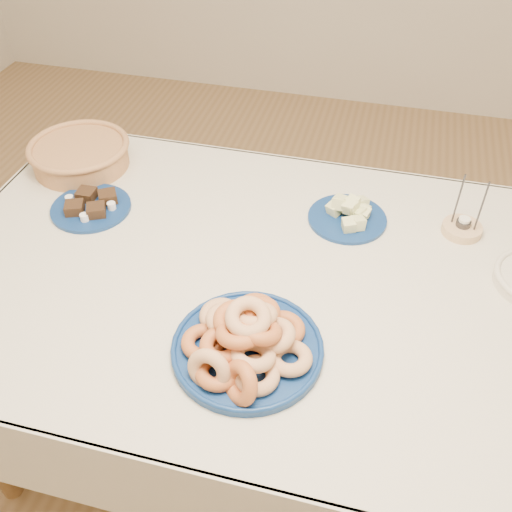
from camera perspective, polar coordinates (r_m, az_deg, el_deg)
name	(u,v)px	position (r m, az deg, el deg)	size (l,w,h in m)	color
ground	(260,430)	(2.05, 0.36, -16.99)	(5.00, 5.00, 0.00)	olive
dining_table	(261,301)	(1.53, 0.47, -4.51)	(1.71, 1.11, 0.75)	brown
donut_platter	(246,342)	(1.25, -1.02, -8.61)	(0.43, 0.43, 0.15)	navy
melon_plate	(349,214)	(1.63, 9.30, 4.18)	(0.24, 0.24, 0.08)	navy
brownie_plate	(91,206)	(1.72, -16.17, 4.83)	(0.27, 0.27, 0.04)	navy
wicker_basket	(80,154)	(1.90, -17.20, 9.74)	(0.37, 0.37, 0.08)	#94623B
candle_holder	(462,228)	(1.66, 19.91, 2.68)	(0.14, 0.14, 0.18)	tan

